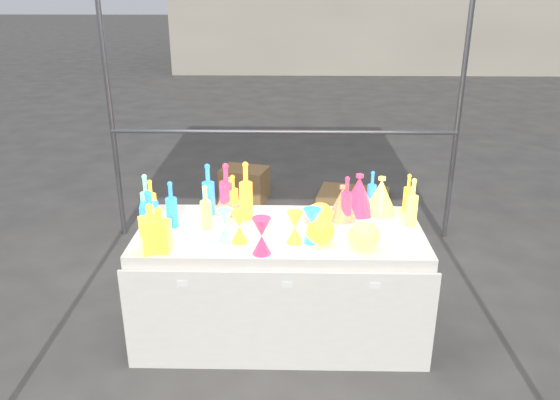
{
  "coord_description": "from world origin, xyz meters",
  "views": [
    {
      "loc": [
        0.06,
        -3.14,
        2.2
      ],
      "look_at": [
        0.0,
        0.0,
        0.95
      ],
      "focal_mm": 35.0,
      "sensor_mm": 36.0,
      "label": 1
    }
  ],
  "objects_px": {
    "bottle_0": "(151,199)",
    "lampshade_0": "(229,195)",
    "globe_0": "(320,233)",
    "cardboard_box_closed": "(245,184)",
    "decanter_0": "(160,229)",
    "display_table": "(280,282)",
    "hourglass_0": "(295,227)"
  },
  "relations": [
    {
      "from": "lampshade_0",
      "to": "cardboard_box_closed",
      "type": "bearing_deg",
      "value": 110.53
    },
    {
      "from": "globe_0",
      "to": "lampshade_0",
      "type": "relative_size",
      "value": 0.7
    },
    {
      "from": "cardboard_box_closed",
      "to": "decanter_0",
      "type": "xyz_separation_m",
      "value": [
        -0.25,
        -2.73,
        0.71
      ]
    },
    {
      "from": "decanter_0",
      "to": "hourglass_0",
      "type": "bearing_deg",
      "value": 10.44
    },
    {
      "from": "hourglass_0",
      "to": "lampshade_0",
      "type": "bearing_deg",
      "value": 133.77
    },
    {
      "from": "cardboard_box_closed",
      "to": "hourglass_0",
      "type": "height_order",
      "value": "hourglass_0"
    },
    {
      "from": "bottle_0",
      "to": "globe_0",
      "type": "height_order",
      "value": "bottle_0"
    },
    {
      "from": "bottle_0",
      "to": "lampshade_0",
      "type": "bearing_deg",
      "value": 12.42
    },
    {
      "from": "globe_0",
      "to": "lampshade_0",
      "type": "bearing_deg",
      "value": 141.69
    },
    {
      "from": "hourglass_0",
      "to": "bottle_0",
      "type": "bearing_deg",
      "value": 159.44
    },
    {
      "from": "cardboard_box_closed",
      "to": "globe_0",
      "type": "distance_m",
      "value": 2.78
    },
    {
      "from": "bottle_0",
      "to": "display_table",
      "type": "bearing_deg",
      "value": -11.93
    },
    {
      "from": "display_table",
      "to": "cardboard_box_closed",
      "type": "relative_size",
      "value": 3.85
    },
    {
      "from": "cardboard_box_closed",
      "to": "lampshade_0",
      "type": "height_order",
      "value": "lampshade_0"
    },
    {
      "from": "bottle_0",
      "to": "hourglass_0",
      "type": "bearing_deg",
      "value": -20.56
    },
    {
      "from": "display_table",
      "to": "cardboard_box_closed",
      "type": "height_order",
      "value": "display_table"
    },
    {
      "from": "bottle_0",
      "to": "decanter_0",
      "type": "bearing_deg",
      "value": -71.02
    },
    {
      "from": "display_table",
      "to": "lampshade_0",
      "type": "distance_m",
      "value": 0.67
    },
    {
      "from": "display_table",
      "to": "cardboard_box_closed",
      "type": "distance_m",
      "value": 2.48
    },
    {
      "from": "hourglass_0",
      "to": "globe_0",
      "type": "bearing_deg",
      "value": -3.0
    },
    {
      "from": "decanter_0",
      "to": "display_table",
      "type": "bearing_deg",
      "value": 24.87
    },
    {
      "from": "cardboard_box_closed",
      "to": "bottle_0",
      "type": "distance_m",
      "value": 2.4
    },
    {
      "from": "hourglass_0",
      "to": "cardboard_box_closed",
      "type": "bearing_deg",
      "value": 101.43
    },
    {
      "from": "display_table",
      "to": "hourglass_0",
      "type": "height_order",
      "value": "hourglass_0"
    },
    {
      "from": "cardboard_box_closed",
      "to": "bottle_0",
      "type": "height_order",
      "value": "bottle_0"
    },
    {
      "from": "display_table",
      "to": "hourglass_0",
      "type": "relative_size",
      "value": 9.34
    },
    {
      "from": "hourglass_0",
      "to": "lampshade_0",
      "type": "relative_size",
      "value": 0.81
    },
    {
      "from": "bottle_0",
      "to": "lampshade_0",
      "type": "height_order",
      "value": "bottle_0"
    },
    {
      "from": "bottle_0",
      "to": "cardboard_box_closed",
      "type": "bearing_deg",
      "value": 79.56
    },
    {
      "from": "lampshade_0",
      "to": "globe_0",
      "type": "bearing_deg",
      "value": -20.01
    },
    {
      "from": "lampshade_0",
      "to": "bottle_0",
      "type": "bearing_deg",
      "value": -149.28
    },
    {
      "from": "bottle_0",
      "to": "hourglass_0",
      "type": "distance_m",
      "value": 1.01
    }
  ]
}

